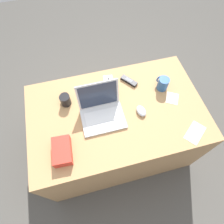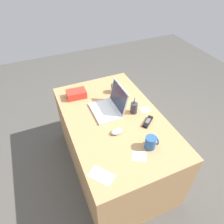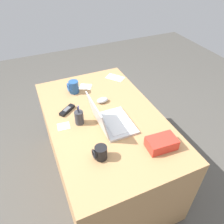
{
  "view_description": "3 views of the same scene",
  "coord_description": "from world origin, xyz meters",
  "px_view_note": "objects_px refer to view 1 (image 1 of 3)",
  "views": [
    {
      "loc": [
        -0.22,
        -0.7,
        1.99
      ],
      "look_at": [
        -0.05,
        -0.04,
        0.79
      ],
      "focal_mm": 30.94,
      "sensor_mm": 36.0,
      "label": 1
    },
    {
      "loc": [
        1.22,
        -0.55,
        1.96
      ],
      "look_at": [
        -0.03,
        -0.01,
        0.76
      ],
      "focal_mm": 32.7,
      "sensor_mm": 36.0,
      "label": 2
    },
    {
      "loc": [
        -1.19,
        0.45,
        1.79
      ],
      "look_at": [
        -0.09,
        -0.03,
        0.82
      ],
      "focal_mm": 34.79,
      "sensor_mm": 36.0,
      "label": 3
    }
  ],
  "objects_px": {
    "coffee_mug_white": "(65,100)",
    "pen_holder": "(110,87)",
    "coffee_mug_tall": "(163,83)",
    "cordless_phone": "(129,81)",
    "computer_mouse": "(141,111)",
    "laptop": "(101,111)",
    "snack_bag": "(62,151)"
  },
  "relations": [
    {
      "from": "pen_holder",
      "to": "coffee_mug_white",
      "type": "bearing_deg",
      "value": -176.06
    },
    {
      "from": "coffee_mug_tall",
      "to": "snack_bag",
      "type": "distance_m",
      "value": 0.92
    },
    {
      "from": "computer_mouse",
      "to": "coffee_mug_tall",
      "type": "xyz_separation_m",
      "value": [
        0.24,
        0.18,
        0.04
      ]
    },
    {
      "from": "computer_mouse",
      "to": "pen_holder",
      "type": "xyz_separation_m",
      "value": [
        -0.18,
        0.25,
        0.04
      ]
    },
    {
      "from": "coffee_mug_tall",
      "to": "snack_bag",
      "type": "xyz_separation_m",
      "value": [
        -0.85,
        -0.34,
        -0.02
      ]
    },
    {
      "from": "computer_mouse",
      "to": "pen_holder",
      "type": "relative_size",
      "value": 0.63
    },
    {
      "from": "laptop",
      "to": "snack_bag",
      "type": "relative_size",
      "value": 1.64
    },
    {
      "from": "computer_mouse",
      "to": "coffee_mug_white",
      "type": "relative_size",
      "value": 1.09
    },
    {
      "from": "coffee_mug_white",
      "to": "cordless_phone",
      "type": "bearing_deg",
      "value": 8.04
    },
    {
      "from": "coffee_mug_white",
      "to": "pen_holder",
      "type": "bearing_deg",
      "value": 3.94
    },
    {
      "from": "laptop",
      "to": "pen_holder",
      "type": "xyz_separation_m",
      "value": [
        0.12,
        0.19,
        0.0
      ]
    },
    {
      "from": "coffee_mug_tall",
      "to": "cordless_phone",
      "type": "distance_m",
      "value": 0.27
    },
    {
      "from": "laptop",
      "to": "coffee_mug_tall",
      "type": "xyz_separation_m",
      "value": [
        0.53,
        0.12,
        0.01
      ]
    },
    {
      "from": "cordless_phone",
      "to": "pen_holder",
      "type": "relative_size",
      "value": 0.9
    },
    {
      "from": "computer_mouse",
      "to": "coffee_mug_tall",
      "type": "relative_size",
      "value": 0.91
    },
    {
      "from": "cordless_phone",
      "to": "pen_holder",
      "type": "height_order",
      "value": "pen_holder"
    },
    {
      "from": "computer_mouse",
      "to": "cordless_phone",
      "type": "distance_m",
      "value": 0.3
    },
    {
      "from": "laptop",
      "to": "cordless_phone",
      "type": "relative_size",
      "value": 2.22
    },
    {
      "from": "coffee_mug_white",
      "to": "coffee_mug_tall",
      "type": "distance_m",
      "value": 0.77
    },
    {
      "from": "laptop",
      "to": "coffee_mug_tall",
      "type": "distance_m",
      "value": 0.54
    },
    {
      "from": "laptop",
      "to": "snack_bag",
      "type": "xyz_separation_m",
      "value": [
        -0.32,
        -0.22,
        -0.01
      ]
    },
    {
      "from": "pen_holder",
      "to": "laptop",
      "type": "bearing_deg",
      "value": -121.19
    },
    {
      "from": "laptop",
      "to": "snack_bag",
      "type": "height_order",
      "value": "laptop"
    },
    {
      "from": "computer_mouse",
      "to": "pen_holder",
      "type": "height_order",
      "value": "pen_holder"
    },
    {
      "from": "computer_mouse",
      "to": "snack_bag",
      "type": "xyz_separation_m",
      "value": [
        -0.61,
        -0.17,
        0.02
      ]
    },
    {
      "from": "cordless_phone",
      "to": "pen_holder",
      "type": "bearing_deg",
      "value": -163.63
    },
    {
      "from": "laptop",
      "to": "snack_bag",
      "type": "distance_m",
      "value": 0.39
    },
    {
      "from": "coffee_mug_white",
      "to": "pen_holder",
      "type": "xyz_separation_m",
      "value": [
        0.36,
        0.02,
        0.01
      ]
    },
    {
      "from": "laptop",
      "to": "pen_holder",
      "type": "height_order",
      "value": "laptop"
    },
    {
      "from": "laptop",
      "to": "coffee_mug_tall",
      "type": "height_order",
      "value": "laptop"
    },
    {
      "from": "computer_mouse",
      "to": "cordless_phone",
      "type": "height_order",
      "value": "computer_mouse"
    },
    {
      "from": "computer_mouse",
      "to": "coffee_mug_white",
      "type": "distance_m",
      "value": 0.58
    }
  ]
}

